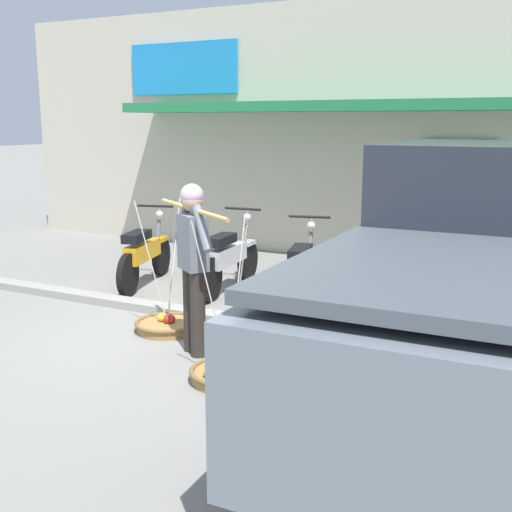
{
  "coord_description": "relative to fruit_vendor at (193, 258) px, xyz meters",
  "views": [
    {
      "loc": [
        3.64,
        -5.44,
        2.28
      ],
      "look_at": [
        0.57,
        0.6,
        0.85
      ],
      "focal_mm": 45.1,
      "sensor_mm": 36.0,
      "label": 1
    }
  ],
  "objects": [
    {
      "name": "storefront_building",
      "position": [
        -0.37,
        7.45,
        1.12
      ],
      "size": [
        13.0,
        6.0,
        4.2
      ],
      "color": "beige",
      "rests_on": "ground"
    },
    {
      "name": "motorcycle_nearest_shop",
      "position": [
        -2.06,
        1.96,
        -0.52
      ],
      "size": [
        0.65,
        1.78,
        1.09
      ],
      "color": "black",
      "rests_on": "ground"
    },
    {
      "name": "ground_plane",
      "position": [
        -0.33,
        0.29,
        -0.98
      ],
      "size": [
        90.0,
        90.0,
        0.0
      ],
      "primitive_type": "plane",
      "color": "gray"
    },
    {
      "name": "wooden_crate",
      "position": [
        0.78,
        2.58,
        -0.82
      ],
      "size": [
        0.44,
        0.36,
        0.32
      ],
      "primitive_type": "cube",
      "color": "olive",
      "rests_on": "ground"
    },
    {
      "name": "fruit_basket_left_side",
      "position": [
        -0.65,
        0.46,
        -0.9
      ],
      "size": [
        0.72,
        0.72,
        1.45
      ],
      "color": "#9E7542",
      "rests_on": "ground"
    },
    {
      "name": "motorcycle_end_of_row",
      "position": [
        1.45,
        2.29,
        -0.52
      ],
      "size": [
        0.54,
        1.81,
        1.09
      ],
      "color": "black",
      "rests_on": "ground"
    },
    {
      "name": "fruit_basket_right_side",
      "position": [
        0.65,
        -0.46,
        -0.9
      ],
      "size": [
        0.72,
        0.72,
        1.45
      ],
      "color": "#9E7542",
      "rests_on": "ground"
    },
    {
      "name": "motorcycle_second_in_row",
      "position": [
        -0.88,
        2.25,
        -0.52
      ],
      "size": [
        0.54,
        1.82,
        1.09
      ],
      "color": "black",
      "rests_on": "ground"
    },
    {
      "name": "parked_truck",
      "position": [
        2.68,
        -0.16,
        0.05
      ],
      "size": [
        2.21,
        4.74,
        2.1
      ],
      "color": "slate",
      "rests_on": "ground"
    },
    {
      "name": "sidewalk_curb",
      "position": [
        -0.33,
        0.99,
        -0.93
      ],
      "size": [
        20.0,
        0.24,
        0.1
      ],
      "primitive_type": "cube",
      "color": "gray",
      "rests_on": "ground"
    },
    {
      "name": "motorcycle_third_in_row",
      "position": [
        0.33,
        1.98,
        -0.52
      ],
      "size": [
        0.63,
        1.79,
        1.09
      ],
      "color": "black",
      "rests_on": "ground"
    },
    {
      "name": "fruit_vendor",
      "position": [
        0.0,
        0.0,
        0.0
      ],
      "size": [
        1.32,
        0.94,
        1.7
      ],
      "color": "#2D2823",
      "rests_on": "ground"
    }
  ]
}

